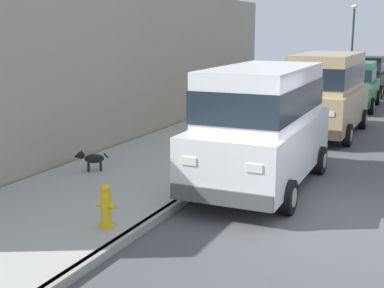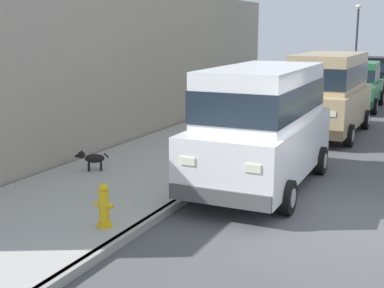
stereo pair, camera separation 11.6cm
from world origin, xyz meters
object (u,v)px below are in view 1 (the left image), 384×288
Objects in this scene: car_white_van at (262,121)px; car_black_hatchback at (366,75)px; car_green_sedan at (353,84)px; fire_hydrant at (106,207)px; dog_black at (91,158)px; car_tan_van at (327,90)px; street_lamp at (353,35)px.

car_black_hatchback is (-0.01, 17.36, -0.42)m from car_white_van.
fire_hydrant is (-1.49, -16.14, -0.51)m from car_green_sedan.
car_green_sedan is at bearing 74.43° from dog_black.
street_lamp is (-1.46, 14.97, 1.51)m from car_tan_van.
fire_hydrant is at bearing -93.87° from car_black_hatchback.
car_green_sedan is at bearing -89.23° from car_black_hatchback.
street_lamp reaches higher than car_black_hatchback.
car_black_hatchback is 5.30× the size of fire_hydrant.
dog_black is at bearing -117.86° from car_tan_van.
car_tan_van is 1.28× the size of car_black_hatchback.
car_green_sedan reaches higher than car_black_hatchback.
street_lamp is (-1.39, 8.79, 1.92)m from car_green_sedan.
car_black_hatchback is (-0.13, 11.10, -0.42)m from car_tan_van.
car_green_sedan is at bearing 84.72° from fire_hydrant.
car_black_hatchback is at bearing 78.68° from dog_black.
car_white_van is 3.91m from dog_black.
car_tan_van is 1.06× the size of car_green_sedan.
car_green_sedan is 13.89m from dog_black.
car_black_hatchback is 18.65m from dog_black.
car_tan_van is 8.18m from dog_black.
dog_black is (-3.79, -7.18, -0.97)m from car_tan_van.
dog_black is at bearing -166.04° from car_white_van.
car_white_van is at bearing 68.67° from fire_hydrant.
dog_black is (-3.67, -0.91, -0.97)m from car_white_van.
street_lamp reaches higher than dog_black.
car_black_hatchback is (-0.07, 4.91, -0.01)m from car_green_sedan.
car_white_van is at bearing -91.11° from car_tan_van.
car_white_van is 1.00× the size of car_tan_van.
dog_black is at bearing -96.02° from street_lamp.
car_white_van is at bearing 13.96° from dog_black.
car_tan_van is at bearing 81.09° from fire_hydrant.
street_lamp is at bearing 93.61° from car_white_van.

